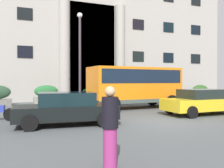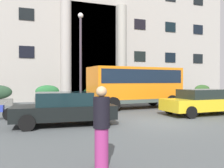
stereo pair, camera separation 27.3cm
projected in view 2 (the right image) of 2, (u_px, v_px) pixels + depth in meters
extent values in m
cube|color=#4A4F51|center=(159.00, 124.00, 10.92)|extent=(80.00, 64.00, 0.12)
cube|color=#A09B93|center=(78.00, 9.00, 27.22)|extent=(32.31, 9.00, 20.11)
cube|color=black|center=(94.00, 52.00, 23.33)|extent=(4.52, 0.12, 9.38)
cylinder|color=#A29C95|center=(66.00, 50.00, 22.09)|extent=(1.00, 1.00, 9.38)
cylinder|color=#9F9D93|center=(121.00, 53.00, 23.99)|extent=(1.00, 1.00, 9.38)
cube|color=black|center=(27.00, 52.00, 21.13)|extent=(1.28, 0.08, 1.04)
cube|color=black|center=(140.00, 56.00, 24.93)|extent=(1.28, 0.08, 1.04)
cube|color=black|center=(170.00, 58.00, 26.20)|extent=(1.28, 0.08, 1.04)
cube|color=black|center=(198.00, 59.00, 27.46)|extent=(1.28, 0.08, 1.04)
cube|color=black|center=(26.00, 14.00, 21.08)|extent=(1.28, 0.08, 1.04)
cube|color=black|center=(140.00, 24.00, 24.89)|extent=(1.28, 0.08, 1.04)
cube|color=black|center=(170.00, 27.00, 26.15)|extent=(1.28, 0.08, 1.04)
cube|color=black|center=(198.00, 29.00, 27.42)|extent=(1.28, 0.08, 1.04)
cube|color=black|center=(198.00, 0.00, 27.38)|extent=(1.28, 0.08, 1.04)
cube|color=orange|center=(135.00, 85.00, 16.55)|extent=(6.48, 2.74, 2.34)
cube|color=black|center=(135.00, 77.00, 16.54)|extent=(6.10, 2.74, 0.89)
cube|color=black|center=(172.00, 79.00, 17.81)|extent=(0.20, 1.93, 1.11)
cube|color=#404D47|center=(135.00, 100.00, 16.57)|extent=(6.48, 2.78, 0.24)
cylinder|color=black|center=(153.00, 99.00, 18.52)|extent=(0.92, 0.34, 0.90)
cylinder|color=black|center=(172.00, 102.00, 16.42)|extent=(0.92, 0.34, 0.90)
cylinder|color=black|center=(99.00, 101.00, 16.71)|extent=(0.92, 0.34, 0.90)
cylinder|color=black|center=(113.00, 104.00, 14.61)|extent=(0.92, 0.34, 0.90)
cylinder|color=#939A14|center=(177.00, 88.00, 19.96)|extent=(0.08, 0.08, 2.57)
cube|color=yellow|center=(177.00, 76.00, 19.92)|extent=(0.44, 0.03, 0.60)
cube|color=#686A5A|center=(172.00, 97.00, 23.60)|extent=(1.47, 0.92, 0.56)
ellipsoid|color=#1B462C|center=(172.00, 89.00, 23.59)|extent=(1.41, 0.83, 0.96)
cube|color=#675E5E|center=(93.00, 99.00, 21.05)|extent=(1.66, 0.95, 0.57)
ellipsoid|color=#17471A|center=(93.00, 92.00, 21.04)|extent=(1.59, 0.86, 0.74)
cube|color=gray|center=(47.00, 101.00, 19.53)|extent=(1.97, 0.90, 0.56)
ellipsoid|color=#266432|center=(47.00, 91.00, 19.52)|extent=(1.89, 0.81, 0.97)
cube|color=gray|center=(202.00, 96.00, 24.56)|extent=(1.90, 0.80, 0.59)
ellipsoid|color=#2C5022|center=(202.00, 89.00, 24.55)|extent=(1.82, 0.72, 0.89)
cube|color=gold|center=(203.00, 104.00, 13.36)|extent=(4.63, 1.91, 0.63)
cube|color=black|center=(203.00, 94.00, 13.35)|extent=(2.51, 1.65, 0.51)
cylinder|color=black|center=(213.00, 106.00, 14.78)|extent=(0.62, 0.21, 0.62)
cylinder|color=black|center=(170.00, 108.00, 13.65)|extent=(0.62, 0.21, 0.62)
cylinder|color=black|center=(191.00, 112.00, 11.95)|extent=(0.62, 0.21, 0.62)
cube|color=black|center=(64.00, 112.00, 10.26)|extent=(4.36, 2.18, 0.57)
cube|color=black|center=(64.00, 99.00, 10.26)|extent=(2.40, 1.81, 0.55)
cylinder|color=black|center=(93.00, 113.00, 11.56)|extent=(0.63, 0.25, 0.62)
cylinder|color=black|center=(102.00, 119.00, 9.76)|extent=(0.63, 0.25, 0.62)
cylinder|color=black|center=(30.00, 116.00, 10.77)|extent=(0.63, 0.25, 0.62)
cylinder|color=black|center=(27.00, 123.00, 8.97)|extent=(0.63, 0.25, 0.62)
cylinder|color=black|center=(73.00, 111.00, 12.54)|extent=(0.60, 0.10, 0.60)
cylinder|color=black|center=(47.00, 112.00, 12.09)|extent=(0.60, 0.12, 0.60)
cube|color=maroon|center=(60.00, 106.00, 12.31)|extent=(0.84, 0.24, 0.32)
cube|color=black|center=(57.00, 103.00, 12.24)|extent=(0.52, 0.20, 0.12)
cylinder|color=#A5A5A8|center=(71.00, 100.00, 12.49)|extent=(0.03, 0.55, 0.03)
cylinder|color=black|center=(9.00, 114.00, 11.36)|extent=(0.61, 0.24, 0.60)
cylinder|color=#A5A5A8|center=(7.00, 102.00, 11.34)|extent=(0.16, 0.54, 0.03)
cylinder|color=#962C6D|center=(102.00, 148.00, 5.18)|extent=(0.30, 0.30, 0.87)
cylinder|color=black|center=(101.00, 112.00, 5.17)|extent=(0.36, 0.36, 0.67)
sphere|color=tan|center=(101.00, 91.00, 5.16)|extent=(0.23, 0.23, 0.23)
cylinder|color=#3E363E|center=(81.00, 62.00, 18.52)|extent=(0.18, 0.18, 6.73)
sphere|color=silver|center=(81.00, 15.00, 18.47)|extent=(0.40, 0.40, 0.40)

